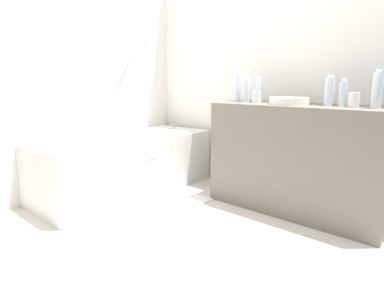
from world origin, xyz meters
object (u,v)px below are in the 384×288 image
Objects in this scene: drinking_glass_0 at (354,100)px; bath_mat at (170,205)px; water_bottle_5 at (237,88)px; water_bottle_4 at (246,90)px; water_bottle_1 at (258,90)px; water_bottle_3 at (330,91)px; water_bottle_0 at (343,93)px; bathtub at (126,162)px; sink_basin at (289,101)px; water_bottle_2 at (377,90)px; drinking_glass_1 at (257,97)px; sink_faucet at (298,100)px.

drinking_glass_0 reaches higher than bath_mat.
water_bottle_5 reaches higher than bath_mat.
water_bottle_5 is at bearing 97.53° from water_bottle_4.
water_bottle_3 is (-0.02, -0.60, 0.00)m from water_bottle_1.
drinking_glass_0 is at bearing -90.08° from water_bottle_4.
water_bottle_0 is 0.92× the size of water_bottle_1.
water_bottle_5 is 1.16m from bath_mat.
sink_basin is at bearing -66.39° from bathtub.
water_bottle_0 is at bearing -85.83° from water_bottle_5.
sink_basin is 1.39× the size of water_bottle_4.
water_bottle_2 is at bearing -72.53° from bathtub.
bathtub is 6.47× the size of water_bottle_5.
water_bottle_1 is 0.92m from water_bottle_2.
water_bottle_3 is 0.57m from drinking_glass_1.
bath_mat is (-0.59, 0.26, -0.97)m from water_bottle_5.
bathtub is 8.44× the size of water_bottle_0.
bathtub is 17.24× the size of drinking_glass_1.
drinking_glass_1 is (-0.03, 0.88, -0.07)m from water_bottle_2.
sink_faucet is 0.76× the size of water_bottle_0.
drinking_glass_1 is (0.58, -1.04, 0.62)m from bathtub.
sink_faucet is 0.52m from water_bottle_5.
water_bottle_1 is 1.24m from bath_mat.
water_bottle_2 is 1.76m from bath_mat.
water_bottle_3 is at bearing -77.94° from sink_basin.
bathtub reaches higher than water_bottle_0.
water_bottle_5 is (-0.01, 0.09, 0.02)m from water_bottle_4.
water_bottle_5 is at bearing 91.23° from water_bottle_2.
bath_mat is (-0.60, 0.35, -0.95)m from water_bottle_4.
sink_faucet is (0.18, 0.00, 0.00)m from sink_basin.
drinking_glass_1 reaches higher than sink_faucet.
drinking_glass_1 reaches higher than bath_mat.
sink_faucet reaches higher than bath_mat.
water_bottle_3 is 1.03× the size of water_bottle_4.
water_bottle_5 reaches higher than water_bottle_1.
drinking_glass_0 is (-0.01, 0.13, -0.07)m from water_bottle_2.
bathtub is 0.65m from bath_mat.
bathtub is at bearing 124.59° from water_bottle_5.
water_bottle_4 reaches higher than sink_basin.
drinking_glass_1 is at bearing -61.02° from bathtub.
sink_basin is 0.46m from drinking_glass_0.
sink_basin is 1.35× the size of water_bottle_3.
water_bottle_5 is at bearing 89.71° from sink_basin.
water_bottle_4 reaches higher than water_bottle_0.
sink_faucet is 0.22× the size of bath_mat.
water_bottle_4 is at bearing -30.06° from bath_mat.
bathtub reaches higher than sink_basin.
sink_basin is 0.39m from water_bottle_0.
bath_mat is at bearing 156.08° from water_bottle_5.
bath_mat is at bearing 135.67° from sink_faucet.
bathtub is at bearing 123.30° from water_bottle_1.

